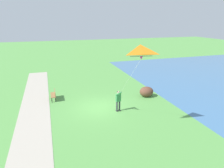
{
  "coord_description": "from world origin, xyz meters",
  "views": [
    {
      "loc": [
        3.7,
        15.21,
        7.18
      ],
      "look_at": [
        -0.67,
        1.59,
        2.53
      ],
      "focal_mm": 31.75,
      "sensor_mm": 36.0,
      "label": 1
    }
  ],
  "objects_px": {
    "person_kite_flyer": "(118,99)",
    "flying_kite": "(140,52)",
    "lakeside_shrub": "(146,92)",
    "park_bench_near_walkway": "(54,94)"
  },
  "relations": [
    {
      "from": "person_kite_flyer",
      "to": "flying_kite",
      "type": "xyz_separation_m",
      "value": [
        -0.47,
        2.65,
        4.18
      ]
    },
    {
      "from": "lakeside_shrub",
      "to": "park_bench_near_walkway",
      "type": "bearing_deg",
      "value": -12.88
    },
    {
      "from": "person_kite_flyer",
      "to": "flying_kite",
      "type": "distance_m",
      "value": 4.97
    },
    {
      "from": "park_bench_near_walkway",
      "to": "lakeside_shrub",
      "type": "relative_size",
      "value": 1.1
    },
    {
      "from": "flying_kite",
      "to": "park_bench_near_walkway",
      "type": "relative_size",
      "value": 2.56
    },
    {
      "from": "person_kite_flyer",
      "to": "park_bench_near_walkway",
      "type": "distance_m",
      "value": 6.52
    },
    {
      "from": "park_bench_near_walkway",
      "to": "flying_kite",
      "type": "bearing_deg",
      "value": 128.26
    },
    {
      "from": "person_kite_flyer",
      "to": "flying_kite",
      "type": "relative_size",
      "value": 0.47
    },
    {
      "from": "flying_kite",
      "to": "lakeside_shrub",
      "type": "bearing_deg",
      "value": -123.57
    },
    {
      "from": "person_kite_flyer",
      "to": "lakeside_shrub",
      "type": "height_order",
      "value": "person_kite_flyer"
    }
  ]
}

